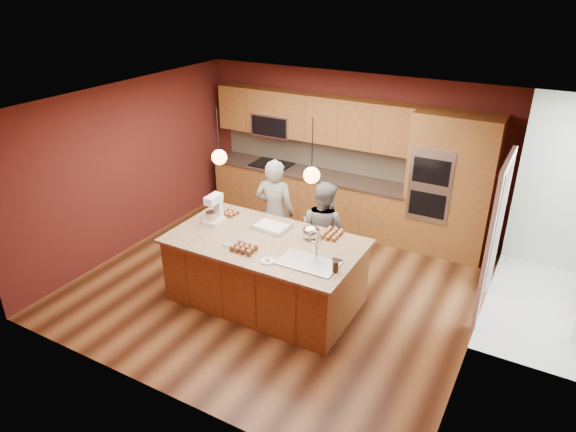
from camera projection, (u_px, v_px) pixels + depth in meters
The scene contains 24 objects.
floor at pixel (279, 284), 7.60m from camera, with size 5.50×5.50×0.00m, color #3E1F10.
ceiling at pixel (277, 103), 6.44m from camera, with size 5.50×5.50×0.00m, color silver.
wall_back at pixel (349, 150), 8.99m from camera, with size 5.50×5.50×0.00m, color #551E19.
wall_front at pixel (151, 291), 5.05m from camera, with size 5.50×5.50×0.00m, color #551E19.
wall_left at pixel (130, 167), 8.23m from camera, with size 5.00×5.00×0.00m, color #551E19.
wall_right at pixel (487, 248), 5.82m from camera, with size 5.00×5.00×0.00m, color #551E19.
cabinet_run at pixel (308, 168), 9.25m from camera, with size 3.74×0.64×2.30m.
oven_column at pixel (450, 186), 8.03m from camera, with size 1.30×0.62×2.30m.
doorway_trim at pixel (493, 242), 6.59m from camera, with size 0.08×1.11×2.20m, color white, non-canonical shape.
pendant_left at pixel (219, 157), 6.68m from camera, with size 0.20×0.20×0.80m.
pendant_right at pixel (312, 175), 6.09m from camera, with size 0.20×0.20×0.80m.
island at pixel (266, 270), 7.03m from camera, with size 2.59×1.45×1.33m.
person_left at pixel (275, 213), 7.83m from camera, with size 0.62×0.41×1.71m, color black.
person_right at pixel (323, 230), 7.52m from camera, with size 0.74×0.57×1.52m, color gray.
stand_mixer at pixel (214, 211), 7.24m from camera, with size 0.23×0.31×0.42m.
sheet_cake at pixel (271, 227), 7.14m from camera, with size 0.52×0.40×0.05m.
cooling_rack at pixel (241, 245), 6.70m from camera, with size 0.40×0.28×0.02m, color #B5B7BD.
mixing_bowl at pixel (311, 232), 6.84m from camera, with size 0.24×0.24×0.20m, color silver.
plate at pixel (268, 261), 6.33m from camera, with size 0.19×0.19×0.01m, color silver.
tumbler at pixel (335, 267), 6.08m from camera, with size 0.07×0.07×0.14m, color #361D0D.
phone at pixel (337, 260), 6.35m from camera, with size 0.13×0.07×0.01m, color black.
cupcakes_left at pixel (230, 212), 7.54m from camera, with size 0.23×0.23×0.07m, color #C47C4F, non-canonical shape.
cupcakes_rack at pixel (244, 247), 6.55m from camera, with size 0.33×0.25×0.07m, color #C47C4F, non-canonical shape.
cupcakes_right at pixel (332, 234), 6.92m from camera, with size 0.25×0.34×0.08m, color #C47C4F, non-canonical shape.
Camera 1 is at (3.24, -5.55, 4.19)m, focal length 32.00 mm.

